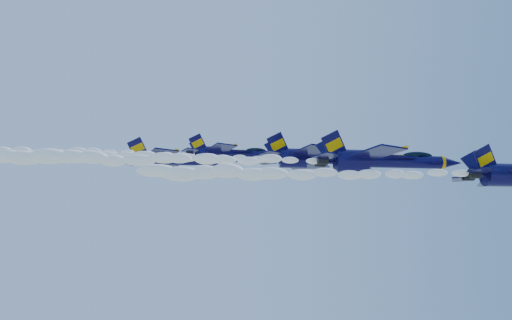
{
  "coord_description": "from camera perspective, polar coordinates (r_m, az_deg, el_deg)",
  "views": [
    {
      "loc": [
        -17.76,
        -62.19,
        136.62
      ],
      "look_at": [
        -11.55,
        5.83,
        153.12
      ],
      "focal_mm": 35.0,
      "sensor_mm": 36.0,
      "label": 1
    }
  ],
  "objects": [
    {
      "name": "smoke_trail_jet_lead",
      "position": [
        55.19,
        5.74,
        -1.55
      ],
      "size": [
        37.12,
        1.79,
        1.61
      ],
      "primitive_type": "ellipsoid",
      "color": "white"
    },
    {
      "name": "jet_second",
      "position": [
        64.9,
        14.03,
        -0.08
      ],
      "size": [
        19.01,
        15.59,
        7.06
      ],
      "color": "#0B0838"
    },
    {
      "name": "smoke_trail_jet_second",
      "position": [
        61.47,
        -10.16,
        0.09
      ],
      "size": [
        37.12,
        1.97,
        1.77
      ],
      "primitive_type": "ellipsoid",
      "color": "white"
    },
    {
      "name": "jet_third",
      "position": [
        72.69,
        7.09,
        0.24
      ],
      "size": [
        18.41,
        15.1,
        6.84
      ],
      "color": "#0B0838"
    },
    {
      "name": "smoke_trail_jet_third",
      "position": [
        71.83,
        -13.97,
        0.39
      ],
      "size": [
        37.12,
        1.9,
        1.71
      ],
      "primitive_type": "ellipsoid",
      "color": "white"
    },
    {
      "name": "jet_fourth",
      "position": [
        77.04,
        -2.97,
        0.71
      ],
      "size": [
        15.41,
        12.64,
        5.73
      ],
      "color": "#0B0838"
    },
    {
      "name": "smoke_trail_jet_fourth",
      "position": [
        80.08,
        -21.26,
        0.82
      ],
      "size": [
        37.12,
        1.59,
        1.43
      ],
      "primitive_type": "ellipsoid",
      "color": "white"
    },
    {
      "name": "jet_fifth",
      "position": [
        86.59,
        -9.22,
        0.02
      ],
      "size": [
        19.29,
        15.83,
        7.17
      ],
      "color": "#0B0838"
    },
    {
      "name": "smoke_trail_jet_fifth",
      "position": [
        92.4,
        -26.04,
        0.14
      ],
      "size": [
        37.12,
        2.0,
        1.8
      ],
      "primitive_type": "ellipsoid",
      "color": "white"
    }
  ]
}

